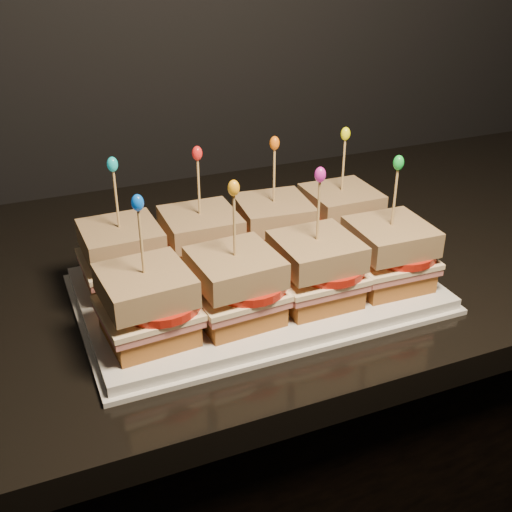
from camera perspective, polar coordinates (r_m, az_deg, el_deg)
name	(u,v)px	position (r m, az deg, el deg)	size (l,w,h in m)	color
cabinet	(246,500)	(1.18, -0.85, -20.86)	(2.30, 0.59, 0.89)	black
granite_slab	(244,263)	(0.89, -1.06, -0.65)	(2.34, 0.63, 0.03)	black
platter	(256,290)	(0.77, 0.00, -3.03)	(0.41, 0.25, 0.02)	silver
platter_rim	(256,294)	(0.77, 0.00, -3.41)	(0.42, 0.26, 0.01)	silver
sandwich_0_bread_bot	(125,276)	(0.77, -11.60, -1.75)	(0.08, 0.08, 0.02)	brown
sandwich_0_ham	(123,264)	(0.77, -11.71, -0.73)	(0.09, 0.09, 0.01)	#BD5050
sandwich_0_cheese	(123,259)	(0.76, -11.76, -0.27)	(0.09, 0.09, 0.01)	#FFE6B1
sandwich_0_tomato	(134,254)	(0.76, -10.83, 0.20)	(0.08, 0.08, 0.01)	red
sandwich_0_bread_top	(121,239)	(0.75, -11.95, 1.53)	(0.09, 0.09, 0.03)	#562B0B
sandwich_0_pick	(117,203)	(0.73, -12.28, 4.66)	(0.00, 0.00, 0.09)	tan
sandwich_0_frill	(112,164)	(0.72, -12.64, 7.96)	(0.01, 0.01, 0.02)	#13B4BE
sandwich_1_bread_bot	(202,261)	(0.79, -4.82, -0.45)	(0.08, 0.08, 0.02)	brown
sandwich_1_ham	(201,250)	(0.79, -4.87, 0.55)	(0.09, 0.09, 0.01)	#BD5050
sandwich_1_cheese	(201,245)	(0.78, -4.89, 1.01)	(0.09, 0.09, 0.01)	#FFE6B1
sandwich_1_tomato	(212,239)	(0.78, -3.93, 1.47)	(0.08, 0.08, 0.01)	red
sandwich_1_bread_top	(200,225)	(0.77, -4.97, 2.78)	(0.09, 0.09, 0.03)	#562B0B
sandwich_1_pick	(199,190)	(0.75, -5.10, 5.85)	(0.00, 0.00, 0.09)	tan
sandwich_1_frill	(197,153)	(0.74, -5.25, 9.09)	(0.01, 0.01, 0.02)	red
sandwich_2_bread_bot	(273,247)	(0.82, 1.53, 0.77)	(0.08, 0.08, 0.02)	brown
sandwich_2_ham	(273,236)	(0.82, 1.55, 1.75)	(0.09, 0.09, 0.01)	#BD5050
sandwich_2_cheese	(273,232)	(0.81, 1.55, 2.19)	(0.09, 0.09, 0.01)	#FFE6B1
sandwich_2_tomato	(284,226)	(0.81, 2.51, 2.64)	(0.08, 0.08, 0.01)	red
sandwich_2_bread_top	(274,212)	(0.80, 1.58, 3.91)	(0.09, 0.09, 0.03)	#562B0B
sandwich_2_pick	(274,179)	(0.79, 1.62, 6.88)	(0.00, 0.00, 0.09)	tan
sandwich_2_frill	(275,143)	(0.77, 1.66, 10.01)	(0.01, 0.01, 0.02)	orange
sandwich_3_bread_bot	(339,235)	(0.87, 7.37, 1.88)	(0.08, 0.08, 0.02)	brown
sandwich_3_ham	(339,224)	(0.86, 7.43, 2.82)	(0.09, 0.09, 0.01)	#BD5050
sandwich_3_cheese	(340,219)	(0.86, 7.46, 3.25)	(0.09, 0.09, 0.01)	#FFE6B1
sandwich_3_tomato	(350,214)	(0.85, 8.39, 3.68)	(0.08, 0.08, 0.01)	red
sandwich_3_bread_top	(341,201)	(0.84, 7.57, 4.89)	(0.09, 0.09, 0.03)	#562B0B
sandwich_3_pick	(343,168)	(0.83, 7.76, 7.74)	(0.00, 0.00, 0.09)	tan
sandwich_3_frill	(346,134)	(0.81, 7.96, 10.71)	(0.01, 0.01, 0.02)	#F2FB0C
sandwich_4_bread_bot	(149,327)	(0.68, -9.48, -6.20)	(0.08, 0.08, 0.02)	brown
sandwich_4_ham	(148,314)	(0.67, -9.59, -5.08)	(0.09, 0.09, 0.01)	#BD5050
sandwich_4_cheese	(147,308)	(0.67, -9.63, -4.58)	(0.09, 0.09, 0.01)	#FFE6B1
sandwich_4_tomato	(160,302)	(0.66, -8.54, -4.08)	(0.08, 0.08, 0.01)	red
sandwich_4_bread_top	(145,285)	(0.65, -9.81, -2.59)	(0.09, 0.09, 0.03)	#562B0B
sandwich_4_pick	(142,246)	(0.63, -10.14, 0.91)	(0.00, 0.00, 0.09)	tan
sandwich_4_frill	(138,203)	(0.61, -10.48, 4.68)	(0.01, 0.01, 0.02)	blue
sandwich_5_bread_bot	(236,307)	(0.70, -1.81, -4.58)	(0.08, 0.08, 0.02)	brown
sandwich_5_ham	(236,295)	(0.69, -1.83, -3.47)	(0.09, 0.09, 0.01)	#BD5050
sandwich_5_cheese	(235,289)	(0.69, -1.84, -2.98)	(0.09, 0.09, 0.01)	#FFE6B1
sandwich_5_tomato	(248,284)	(0.68, -0.73, -2.47)	(0.08, 0.08, 0.01)	red
sandwich_5_bread_top	(235,268)	(0.67, -1.87, -1.03)	(0.09, 0.09, 0.03)	#562B0B
sandwich_5_pick	(234,229)	(0.65, -1.93, 2.40)	(0.00, 0.00, 0.09)	tan
sandwich_5_frill	(234,188)	(0.64, -2.00, 6.06)	(0.01, 0.01, 0.02)	orange
sandwich_6_bread_bot	(315,290)	(0.73, 5.23, -3.00)	(0.08, 0.08, 0.02)	brown
sandwich_6_ham	(315,278)	(0.73, 5.28, -1.94)	(0.09, 0.09, 0.01)	#BD5050
sandwich_6_cheese	(315,272)	(0.72, 5.30, -1.46)	(0.09, 0.09, 0.01)	#FFE6B1
sandwich_6_tomato	(328,267)	(0.72, 6.39, -0.97)	(0.08, 0.08, 0.01)	red
sandwich_6_bread_top	(316,251)	(0.71, 5.39, 0.42)	(0.09, 0.09, 0.03)	#562B0B
sandwich_6_pick	(318,214)	(0.69, 5.56, 3.71)	(0.00, 0.00, 0.09)	tan
sandwich_6_frill	(320,175)	(0.67, 5.73, 7.21)	(0.01, 0.01, 0.02)	#CD21A5
sandwich_7_bread_bot	(387,274)	(0.78, 11.53, -1.55)	(0.08, 0.08, 0.02)	brown
sandwich_7_ham	(388,262)	(0.77, 11.63, -0.54)	(0.09, 0.09, 0.01)	#BD5050
sandwich_7_cheese	(388,257)	(0.77, 11.68, -0.08)	(0.09, 0.09, 0.01)	#FFE6B1
sandwich_7_tomato	(401,252)	(0.77, 12.73, 0.39)	(0.08, 0.08, 0.01)	red
sandwich_7_bread_top	(391,236)	(0.76, 11.87, 1.71)	(0.09, 0.09, 0.03)	#562B0B
sandwich_7_pick	(394,201)	(0.74, 12.20, 4.82)	(0.00, 0.00, 0.09)	tan
sandwich_7_frill	(399,163)	(0.72, 12.56, 8.11)	(0.01, 0.01, 0.02)	green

